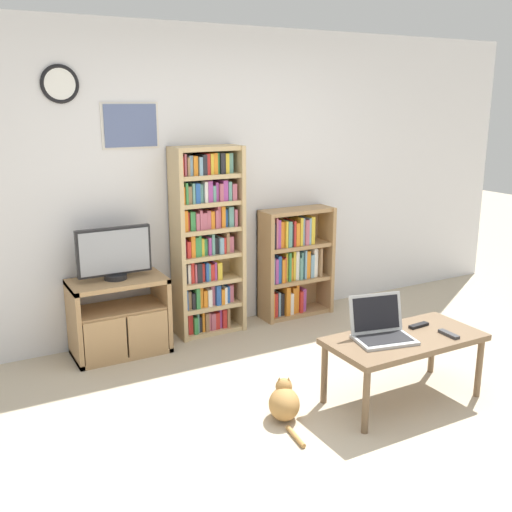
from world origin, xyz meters
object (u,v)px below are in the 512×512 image
object	(u,v)px
bookshelf_tall	(206,241)
cat	(284,402)
television	(114,254)
remote_far_from_laptop	(449,334)
coffee_table	(404,343)
remote_near_laptop	(419,325)
bookshelf_short	(292,263)
laptop	(381,328)
tv_stand	(120,317)

from	to	relation	value
bookshelf_tall	cat	size ratio (longest dim) A/B	3.14
television	remote_far_from_laptop	world-z (taller)	television
television	coffee_table	size ratio (longest dim) A/B	0.55
bookshelf_tall	remote_near_laptop	world-z (taller)	bookshelf_tall
television	coffee_table	bearing A→B (deg)	-49.45
bookshelf_short	laptop	world-z (taller)	bookshelf_short
bookshelf_short	cat	distance (m)	1.98
television	bookshelf_short	xyz separation A→B (m)	(1.69, 0.08, -0.32)
bookshelf_short	television	bearing A→B (deg)	-177.23
laptop	coffee_table	bearing A→B (deg)	-7.62
tv_stand	bookshelf_tall	world-z (taller)	bookshelf_tall
bookshelf_short	cat	xyz separation A→B (m)	(-1.06, -1.62, -0.41)
remote_far_from_laptop	cat	world-z (taller)	remote_far_from_laptop
tv_stand	coffee_table	size ratio (longest dim) A/B	0.70
bookshelf_short	tv_stand	bearing A→B (deg)	-176.22
coffee_table	cat	size ratio (longest dim) A/B	2.06
television	remote_far_from_laptop	size ratio (longest dim) A/B	3.62
coffee_table	remote_far_from_laptop	xyz separation A→B (m)	(0.27, -0.13, 0.06)
coffee_table	cat	distance (m)	0.90
television	laptop	size ratio (longest dim) A/B	1.35
bookshelf_tall	remote_near_laptop	size ratio (longest dim) A/B	10.00
bookshelf_tall	remote_near_laptop	bearing A→B (deg)	-63.30
bookshelf_tall	remote_far_from_laptop	bearing A→B (deg)	-64.42
remote_far_from_laptop	bookshelf_short	bearing A→B (deg)	92.47
coffee_table	remote_near_laptop	distance (m)	0.23
coffee_table	cat	bearing A→B (deg)	168.16
television	bookshelf_short	bearing A→B (deg)	2.77
television	bookshelf_tall	xyz separation A→B (m)	(0.82, 0.08, -0.01)
coffee_table	cat	world-z (taller)	coffee_table
bookshelf_tall	cat	xyz separation A→B (m)	(-0.19, -1.61, -0.71)
television	remote_far_from_laptop	bearing A→B (deg)	-46.69
coffee_table	bookshelf_short	bearing A→B (deg)	82.63
bookshelf_short	remote_near_laptop	xyz separation A→B (m)	(-0.02, -1.70, -0.04)
bookshelf_tall	laptop	bearing A→B (deg)	-74.36
cat	remote_near_laptop	bearing A→B (deg)	24.30
tv_stand	coffee_table	xyz separation A→B (m)	(1.46, -1.68, 0.10)
laptop	remote_near_laptop	distance (m)	0.38
tv_stand	remote_far_from_laptop	world-z (taller)	tv_stand
coffee_table	television	bearing A→B (deg)	130.55
bookshelf_short	coffee_table	xyz separation A→B (m)	(-0.23, -1.79, -0.10)
remote_near_laptop	laptop	bearing A→B (deg)	90.99
television	cat	world-z (taller)	television
bookshelf_short	remote_near_laptop	bearing A→B (deg)	-90.81
television	bookshelf_short	size ratio (longest dim) A/B	0.57
remote_far_from_laptop	coffee_table	bearing A→B (deg)	155.83
tv_stand	bookshelf_short	distance (m)	1.70
laptop	remote_far_from_laptop	size ratio (longest dim) A/B	2.69
television	remote_far_from_laptop	distance (m)	2.55
bookshelf_tall	coffee_table	bearing A→B (deg)	-70.11
remote_near_laptop	bookshelf_short	bearing A→B (deg)	-4.73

